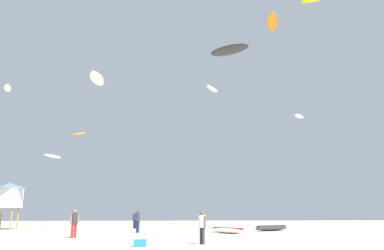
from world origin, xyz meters
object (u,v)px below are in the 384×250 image
Objects in this scene: cooler_box at (140,243)px; kite_aloft_2 at (273,22)px; kite_aloft_0 at (8,88)px; kite_aloft_7 at (299,116)px; kite_grounded_near at (228,231)px; person_left at (74,221)px; kite_aloft_5 at (53,156)px; person_foreground at (202,224)px; person_midground at (135,219)px; kite_aloft_8 at (79,134)px; kite_aloft_3 at (229,50)px; kite_aloft_6 at (313,0)px; kite_grounded_far at (271,228)px; kite_aloft_4 at (212,89)px; person_right at (138,219)px; lifeguard_tower at (8,195)px; kite_aloft_9 at (97,79)px.

kite_aloft_2 is at bearing 57.03° from cooler_box.
kite_aloft_7 reaches higher than kite_aloft_0.
kite_aloft_7 is (14.79, 23.84, 15.03)m from kite_grounded_near.
person_left is 32.91m from kite_aloft_5.
person_left is at bearing 112.72° from person_foreground.
kite_aloft_8 is at bearing 58.43° from person_midground.
person_foreground is 1.01× the size of person_midground.
kite_aloft_3 is 1.32× the size of kite_aloft_6.
kite_aloft_6 is at bearing -90.11° from person_left.
person_midground is at bearing 155.24° from kite_grounded_far.
kite_aloft_6 is (10.85, -11.81, 7.59)m from kite_aloft_4.
kite_aloft_2 is (13.52, 7.22, 20.87)m from person_right.
lifeguard_tower is (-18.79, 7.19, 2.85)m from kite_grounded_near.
kite_aloft_0 is 0.74× the size of kite_aloft_3.
kite_aloft_3 is (20.00, -2.78, 13.47)m from lifeguard_tower.
person_foreground reaches higher than person_midground.
lifeguard_tower reaches higher than person_midground.
kite_aloft_5 is (-10.42, 30.09, 8.30)m from person_left.
person_midground is 0.38× the size of lifeguard_tower.
kite_grounded_far is at bearing 40.02° from kite_grounded_near.
kite_aloft_8 is (-17.21, 25.81, 12.35)m from kite_grounded_near.
lifeguard_tower is at bearing 171.16° from kite_grounded_far.
kite_aloft_2 is at bearing 51.41° from kite_grounded_near.
person_left reaches higher than cooler_box.
kite_aloft_9 is (-5.19, 7.83, 14.06)m from person_right.
kite_aloft_9 is (5.35, -16.61, 2.50)m from kite_aloft_8.
person_right is 12.23m from cooler_box.
kite_grounded_near is at bearing -138.90° from kite_aloft_6.
person_right is 0.50× the size of kite_aloft_4.
kite_aloft_9 reaches higher than person_foreground.
kite_aloft_9 reaches higher than kite_grounded_near.
kite_grounded_near reaches higher than cooler_box.
kite_aloft_0 is 1.15× the size of kite_aloft_8.
kite_aloft_6 is (22.91, 15.49, 25.43)m from person_left.
kite_aloft_3 reaches higher than person_midground.
person_midground is at bearing -125.96° from person_right.
cooler_box is at bearing 52.45° from person_right.
kite_aloft_7 reaches higher than person_foreground.
kite_aloft_3 is 14.01m from kite_aloft_9.
kite_grounded_far is 0.88× the size of kite_aloft_2.
kite_aloft_7 is 30.42m from kite_aloft_9.
person_foreground is 0.41× the size of kite_aloft_3.
person_foreground is 0.56× the size of kite_aloft_0.
kite_aloft_7 is (20.51, 34.65, 15.07)m from cooler_box.
lifeguard_tower is at bearing -94.84° from kite_aloft_8.
cooler_box is 39.30m from kite_aloft_4.
person_right is at bearing -25.69° from lifeguard_tower.
kite_grounded_near is (10.15, 4.36, -0.77)m from person_left.
kite_aloft_4 is 19.82m from kite_aloft_9.
kite_aloft_2 reaches higher than lifeguard_tower.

